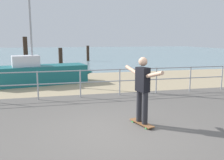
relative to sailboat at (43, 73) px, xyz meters
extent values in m
cube|color=#605B56|center=(1.90, -7.88, -0.52)|extent=(24.00, 10.00, 0.04)
cube|color=tan|center=(1.90, 0.12, -0.52)|extent=(24.00, 6.00, 0.04)
cube|color=#75939E|center=(1.90, 28.12, -0.52)|extent=(72.00, 50.00, 0.04)
cylinder|color=#9EA0A5|center=(-0.08, -3.28, 0.00)|extent=(0.05, 0.05, 1.05)
cylinder|color=#9EA0A5|center=(1.43, -3.28, 0.00)|extent=(0.05, 0.05, 1.05)
cylinder|color=#9EA0A5|center=(2.94, -3.28, 0.00)|extent=(0.05, 0.05, 1.05)
cylinder|color=#9EA0A5|center=(4.45, -3.28, 0.00)|extent=(0.05, 0.05, 1.05)
cylinder|color=#9EA0A5|center=(5.96, -3.28, 0.00)|extent=(0.05, 0.05, 1.05)
cylinder|color=#9EA0A5|center=(7.46, -3.28, 0.00)|extent=(0.05, 0.05, 1.05)
cylinder|color=#9EA0A5|center=(1.43, -3.28, 0.50)|extent=(12.07, 0.04, 0.04)
cylinder|color=#9EA0A5|center=(1.43, -3.28, 0.05)|extent=(12.07, 0.04, 0.04)
cube|color=#19666B|center=(-0.16, -0.03, -0.07)|extent=(4.59, 2.23, 0.90)
cone|color=#19666B|center=(2.00, 0.40, -0.07)|extent=(1.23, 0.96, 0.77)
cylinder|color=#9EA0A5|center=(-0.45, -0.09, 2.59)|extent=(0.10, 0.10, 4.43)
cube|color=silver|center=(-0.74, -0.15, 0.63)|extent=(1.35, 1.12, 0.50)
cube|color=brown|center=(2.58, -6.63, -0.45)|extent=(0.42, 0.82, 0.02)
cylinder|color=#3FBF59|center=(2.43, -6.38, -0.49)|extent=(0.05, 0.07, 0.06)
cylinder|color=#3FBF59|center=(2.58, -6.34, -0.49)|extent=(0.05, 0.07, 0.06)
cylinder|color=#3FBF59|center=(2.59, -6.92, -0.49)|extent=(0.05, 0.07, 0.06)
cylinder|color=#3FBF59|center=(2.74, -6.87, -0.49)|extent=(0.05, 0.07, 0.06)
cylinder|color=#26262B|center=(2.55, -6.51, -0.04)|extent=(0.14, 0.14, 0.80)
cylinder|color=#26262B|center=(2.62, -6.74, -0.04)|extent=(0.14, 0.14, 0.80)
cube|color=black|center=(2.58, -6.63, 0.66)|extent=(0.29, 0.40, 0.60)
sphere|color=tan|center=(2.58, -6.63, 1.10)|extent=(0.22, 0.22, 0.22)
cylinder|color=tan|center=(2.46, -6.20, 0.84)|extent=(0.24, 0.56, 0.23)
cylinder|color=tan|center=(2.71, -7.06, 0.84)|extent=(0.24, 0.56, 0.23)
cylinder|color=#332319|center=(-1.55, 8.49, 0.64)|extent=(0.35, 0.35, 2.33)
cylinder|color=#332319|center=(1.19, 9.19, 0.18)|extent=(0.33, 0.33, 1.42)
cylinder|color=#332319|center=(3.92, 11.90, 0.23)|extent=(0.27, 0.27, 1.51)
camera|label=1|loc=(0.43, -12.23, 1.65)|focal=39.54mm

